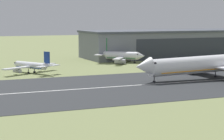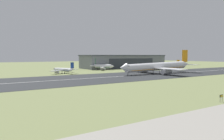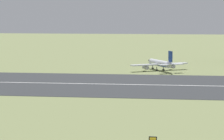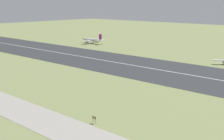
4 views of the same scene
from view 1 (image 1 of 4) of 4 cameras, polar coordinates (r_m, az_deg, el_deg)
hangar_building at (r=204.41m, az=7.96°, el=3.49°), size 84.53×26.46×12.27m
airplane_landing at (r=134.66m, az=14.41°, el=0.87°), size 58.89×44.54×15.66m
airplane_parked_west at (r=144.88m, az=-10.49°, el=0.56°), size 19.96×17.88×7.41m
airplane_parked_east at (r=174.84m, az=1.17°, el=1.87°), size 20.02×21.18×9.91m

